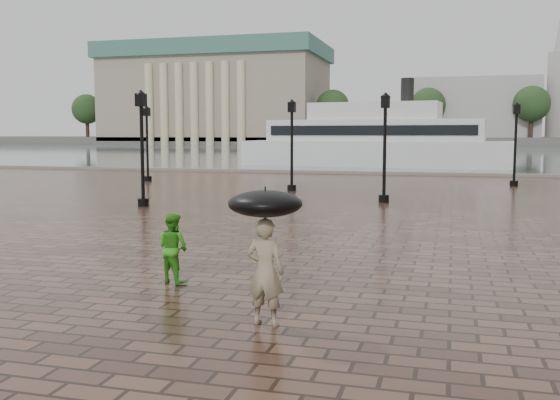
{
  "coord_description": "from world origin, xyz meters",
  "views": [
    {
      "loc": [
        5.71,
        -12.11,
        2.84
      ],
      "look_at": [
        2.1,
        0.96,
        1.4
      ],
      "focal_mm": 40.0,
      "sensor_mm": 36.0,
      "label": 1
    }
  ],
  "objects_px": {
    "street_lamps": "(298,144)",
    "child_pedestrian": "(173,248)",
    "adult_pedestrian": "(265,272)",
    "ferry_near": "(375,140)"
  },
  "relations": [
    {
      "from": "street_lamps",
      "to": "child_pedestrian",
      "type": "bearing_deg",
      "value": -83.36
    },
    {
      "from": "adult_pedestrian",
      "to": "child_pedestrian",
      "type": "xyz_separation_m",
      "value": [
        -2.48,
        2.09,
        -0.13
      ]
    },
    {
      "from": "street_lamps",
      "to": "adult_pedestrian",
      "type": "xyz_separation_m",
      "value": [
        4.68,
        -21.03,
        -1.52
      ]
    },
    {
      "from": "street_lamps",
      "to": "adult_pedestrian",
      "type": "bearing_deg",
      "value": -77.44
    },
    {
      "from": "adult_pedestrian",
      "to": "ferry_near",
      "type": "bearing_deg",
      "value": -78.58
    },
    {
      "from": "adult_pedestrian",
      "to": "ferry_near",
      "type": "distance_m",
      "value": 46.43
    },
    {
      "from": "child_pedestrian",
      "to": "ferry_near",
      "type": "relative_size",
      "value": 0.06
    },
    {
      "from": "child_pedestrian",
      "to": "ferry_near",
      "type": "xyz_separation_m",
      "value": [
        -1.48,
        44.15,
        1.6
      ]
    },
    {
      "from": "street_lamps",
      "to": "adult_pedestrian",
      "type": "height_order",
      "value": "street_lamps"
    },
    {
      "from": "adult_pedestrian",
      "to": "child_pedestrian",
      "type": "relative_size",
      "value": 1.2
    }
  ]
}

